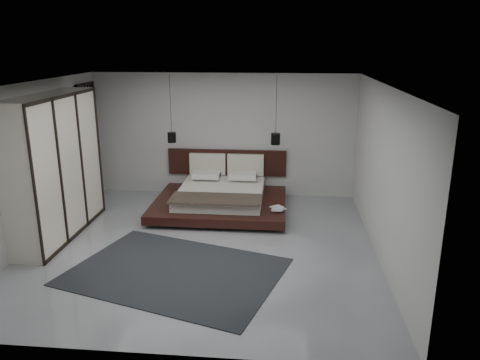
# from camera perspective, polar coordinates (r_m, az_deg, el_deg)

# --- Properties ---
(floor) EXTENTS (6.00, 6.00, 0.00)m
(floor) POSITION_cam_1_polar(r_m,az_deg,el_deg) (8.36, -4.67, -7.98)
(floor) COLOR #96989E
(floor) RESTS_ON ground
(ceiling) EXTENTS (6.00, 6.00, 0.00)m
(ceiling) POSITION_cam_1_polar(r_m,az_deg,el_deg) (7.64, -5.16, 11.51)
(ceiling) COLOR white
(ceiling) RESTS_ON wall_back
(wall_back) EXTENTS (6.00, 0.00, 6.00)m
(wall_back) POSITION_cam_1_polar(r_m,az_deg,el_deg) (10.77, -2.07, 5.48)
(wall_back) COLOR #B8B8B5
(wall_back) RESTS_ON floor
(wall_front) EXTENTS (6.00, 0.00, 6.00)m
(wall_front) POSITION_cam_1_polar(r_m,az_deg,el_deg) (5.12, -10.89, -7.46)
(wall_front) COLOR #B8B8B5
(wall_front) RESTS_ON floor
(wall_left) EXTENTS (0.00, 6.00, 6.00)m
(wall_left) POSITION_cam_1_polar(r_m,az_deg,el_deg) (8.91, -24.25, 1.69)
(wall_left) COLOR #B8B8B5
(wall_left) RESTS_ON floor
(wall_right) EXTENTS (0.00, 6.00, 6.00)m
(wall_right) POSITION_cam_1_polar(r_m,az_deg,el_deg) (7.92, 16.98, 0.73)
(wall_right) COLOR #B8B8B5
(wall_right) RESTS_ON floor
(lattice_screen) EXTENTS (0.05, 0.90, 2.60)m
(lattice_screen) POSITION_cam_1_polar(r_m,az_deg,el_deg) (11.05, -17.85, 4.45)
(lattice_screen) COLOR black
(lattice_screen) RESTS_ON floor
(bed) EXTENTS (2.74, 2.38, 1.07)m
(bed) POSITION_cam_1_polar(r_m,az_deg,el_deg) (10.00, -2.32, -2.01)
(bed) COLOR black
(bed) RESTS_ON floor
(book_lower) EXTENTS (0.36, 0.39, 0.03)m
(book_lower) POSITION_cam_1_polar(r_m,az_deg,el_deg) (9.30, 4.05, -3.57)
(book_lower) COLOR #99724C
(book_lower) RESTS_ON bed
(book_upper) EXTENTS (0.25, 0.32, 0.02)m
(book_upper) POSITION_cam_1_polar(r_m,az_deg,el_deg) (9.27, 3.92, -3.47)
(book_upper) COLOR #99724C
(book_upper) RESTS_ON book_lower
(pendant_left) EXTENTS (0.18, 0.18, 1.45)m
(pendant_left) POSITION_cam_1_polar(r_m,az_deg,el_deg) (10.31, -8.31, 5.19)
(pendant_left) COLOR black
(pendant_left) RESTS_ON ceiling
(pendant_right) EXTENTS (0.20, 0.20, 1.45)m
(pendant_right) POSITION_cam_1_polar(r_m,az_deg,el_deg) (10.02, 4.36, 5.04)
(pendant_right) COLOR black
(pendant_right) RESTS_ON ceiling
(wardrobe) EXTENTS (0.62, 2.64, 2.59)m
(wardrobe) POSITION_cam_1_polar(r_m,az_deg,el_deg) (9.05, -21.61, 1.51)
(wardrobe) COLOR silver
(wardrobe) RESTS_ON floor
(rug) EXTENTS (3.68, 3.09, 0.01)m
(rug) POSITION_cam_1_polar(r_m,az_deg,el_deg) (7.51, -7.88, -10.99)
(rug) COLOR black
(rug) RESTS_ON floor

